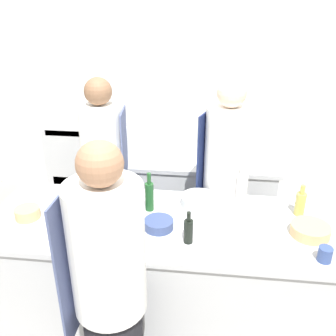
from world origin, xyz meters
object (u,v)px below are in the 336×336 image
chef_at_prep_near (110,295)px  bowl_wooden_salad (310,230)px  bottle_sauce (300,203)px  chef_at_stove (105,176)px  bottle_cooking_oil (188,230)px  bottle_wine (149,196)px  bowl_mixing_large (27,213)px  stockpot (129,140)px  chef_at_pass_far (224,188)px  bottle_vinegar (135,202)px  bowl_ceramic_blue (199,200)px  oven_range (87,162)px  cup (325,254)px  bottle_olive_oil (241,187)px  bowl_prep_small (159,224)px

chef_at_prep_near → bowl_wooden_salad: (1.18, 0.67, 0.05)m
bottle_sauce → chef_at_stove: bearing=162.6°
bottle_sauce → bottle_cooking_oil: bearing=-151.1°
bottle_wine → bottle_sauce: bearing=3.3°
bowl_mixing_large → stockpot: size_ratio=0.58×
bowl_mixing_large → stockpot: (0.44, 1.35, 0.06)m
chef_at_pass_far → bowl_wooden_salad: 0.80m
bottle_cooking_oil → bottle_sauce: (0.77, 0.43, 0.01)m
bottle_wine → bottle_sauce: 1.08m
bottle_vinegar → bottle_cooking_oil: size_ratio=1.14×
bowl_mixing_large → bottle_cooking_oil: bearing=-7.5°
chef_at_prep_near → bowl_ceramic_blue: size_ratio=6.49×
bottle_sauce → stockpot: (-1.48, 1.08, 0.00)m
bottle_vinegar → bowl_wooden_salad: 1.20m
stockpot → bowl_wooden_salad: bearing=-41.5°
bowl_ceramic_blue → stockpot: 1.28m
oven_range → bowl_wooden_salad: bearing=-40.1°
chef_at_pass_far → bottle_cooking_oil: chef_at_pass_far is taller
bowl_mixing_large → chef_at_prep_near: bearing=-40.2°
chef_at_stove → bowl_ceramic_blue: chef_at_stove is taller
cup → oven_range: bearing=136.4°
bottle_vinegar → cup: (1.22, -0.38, -0.05)m
stockpot → bowl_ceramic_blue: bearing=-53.5°
bottle_wine → bowl_mixing_large: (-0.84, -0.21, -0.08)m
stockpot → bottle_cooking_oil: bearing=-64.7°
oven_range → bottle_sauce: bearing=-36.2°
chef_at_stove → bowl_wooden_salad: bearing=58.3°
oven_range → bottle_olive_oil: (1.70, -1.41, 0.51)m
bottle_olive_oil → bottle_vinegar: size_ratio=1.24×
chef_at_prep_near → bottle_wine: bearing=-3.9°
chef_at_stove → cup: size_ratio=18.72×
oven_range → bowl_ceramic_blue: bearing=-47.0°
oven_range → bottle_vinegar: 1.99m
chef_at_prep_near → bowl_wooden_salad: chef_at_prep_near is taller
chef_at_stove → bottle_wine: 0.76m
bottle_vinegar → stockpot: 1.25m
bottle_cooking_oil → bowl_mixing_large: 1.16m
bottle_wine → bowl_mixing_large: bearing=-165.9°
chef_at_stove → bottle_sauce: (1.57, -0.49, 0.12)m
bottle_wine → bottle_sauce: bottle_wine is taller
bottle_sauce → bowl_prep_small: 1.02m
chef_at_pass_far → bottle_cooking_oil: bearing=-179.6°
bottle_sauce → bowl_mixing_large: size_ratio=1.35×
chef_at_stove → bowl_ceramic_blue: (0.85, -0.44, 0.06)m
bottle_sauce → cup: bearing=-84.7°
bottle_olive_oil → stockpot: bearing=138.8°
chef_at_stove → bottle_cooking_oil: (0.80, -0.92, 0.11)m
oven_range → bottle_cooking_oil: 2.43m
bottle_vinegar → bottle_wine: bearing=37.7°
cup → bowl_ceramic_blue: bearing=143.5°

